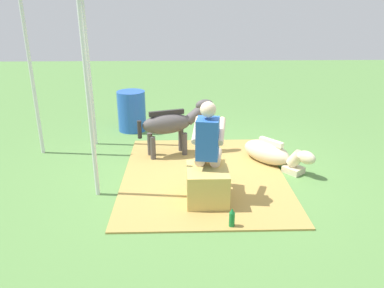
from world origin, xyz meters
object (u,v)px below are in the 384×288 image
object	(u,v)px
hay_bale	(207,185)
pony_lying	(271,153)
pony_standing	(172,124)
person_seated	(208,145)
tent_pole_right	(90,76)
soda_bottle	(232,218)
water_barrel	(132,111)
tent_pole_mid	(33,81)
tent_pole_left	(89,105)

from	to	relation	value
hay_bale	pony_lying	distance (m)	1.65
hay_bale	pony_standing	size ratio (longest dim) A/B	0.47
person_seated	tent_pole_right	distance (m)	2.90
soda_bottle	pony_standing	bearing A→B (deg)	18.09
pony_standing	water_barrel	bearing A→B (deg)	31.36
pony_lying	tent_pole_mid	world-z (taller)	tent_pole_mid
pony_lying	pony_standing	bearing A→B (deg)	74.97
tent_pole_left	tent_pole_mid	size ratio (longest dim) A/B	1.00
water_barrel	tent_pole_left	distance (m)	2.93
person_seated	tent_pole_left	distance (m)	1.61
pony_standing	tent_pole_right	xyz separation A→B (m)	(0.60, 1.45, 0.70)
person_seated	pony_standing	world-z (taller)	person_seated
water_barrel	tent_pole_left	bearing A→B (deg)	176.94
soda_bottle	person_seated	bearing A→B (deg)	16.11
tent_pole_left	tent_pole_right	bearing A→B (deg)	12.58
person_seated	pony_standing	size ratio (longest dim) A/B	1.04
pony_standing	pony_lying	bearing A→B (deg)	-105.03
water_barrel	tent_pole_mid	world-z (taller)	tent_pole_mid
tent_pole_right	tent_pole_mid	xyz separation A→B (m)	(-0.41, 0.84, 0.00)
person_seated	pony_lying	xyz separation A→B (m)	(1.04, -1.11, -0.56)
person_seated	soda_bottle	world-z (taller)	person_seated
tent_pole_left	tent_pole_right	size ratio (longest dim) A/B	1.00
tent_pole_left	tent_pole_right	xyz separation A→B (m)	(1.99, 0.44, 0.00)
hay_bale	person_seated	bearing A→B (deg)	-6.50
pony_standing	tent_pole_right	distance (m)	1.72
pony_standing	tent_pole_mid	world-z (taller)	tent_pole_mid
soda_bottle	tent_pole_left	xyz separation A→B (m)	(0.87, 1.74, 1.15)
hay_bale	pony_standing	bearing A→B (deg)	16.76
person_seated	tent_pole_right	size ratio (longest dim) A/B	0.53
pony_lying	tent_pole_right	world-z (taller)	tent_pole_right
person_seated	pony_standing	bearing A→B (deg)	19.15
hay_bale	soda_bottle	bearing A→B (deg)	-158.57
tent_pole_mid	person_seated	bearing A→B (deg)	-120.55
person_seated	tent_pole_mid	distance (m)	3.30
hay_bale	water_barrel	bearing A→B (deg)	23.92
hay_bale	pony_standing	distance (m)	1.74
water_barrel	tent_pole_right	bearing A→B (deg)	143.57
person_seated	water_barrel	size ratio (longest dim) A/B	1.66
tent_pole_right	tent_pole_mid	world-z (taller)	same
hay_bale	tent_pole_right	xyz separation A→B (m)	(2.23, 1.94, 1.04)
soda_bottle	tent_pole_right	world-z (taller)	tent_pole_right
person_seated	tent_pole_right	bearing A→B (deg)	43.44
tent_pole_mid	tent_pole_left	bearing A→B (deg)	-140.73
hay_bale	pony_lying	bearing A→B (deg)	-43.31
hay_bale	person_seated	size ratio (longest dim) A/B	0.45
person_seated	hay_bale	bearing A→B (deg)	173.50
pony_standing	tent_pole_left	bearing A→B (deg)	144.16
hay_bale	tent_pole_right	world-z (taller)	tent_pole_right
hay_bale	tent_pole_left	xyz separation A→B (m)	(0.24, 1.50, 1.04)
person_seated	tent_pole_left	world-z (taller)	tent_pole_left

